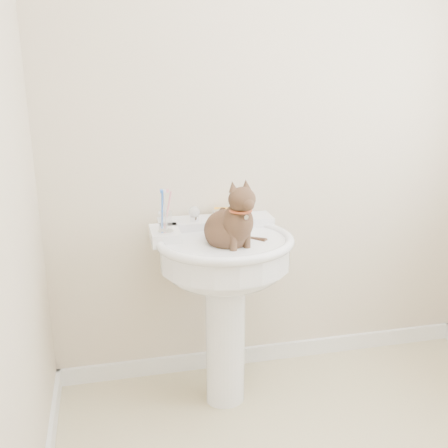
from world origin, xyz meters
TOP-DOWN VIEW (x-y plane):
  - wall_back at (0.00, 1.10)m, footprint 2.20×0.00m
  - baseboard_back at (0.00, 1.09)m, footprint 2.20×0.02m
  - pedestal_sink at (-0.31, 0.81)m, footprint 0.62×0.61m
  - faucet at (-0.31, 0.96)m, footprint 0.28×0.12m
  - soap_bar at (-0.26, 1.05)m, footprint 0.10×0.08m
  - toothbrush_cup at (-0.56, 0.84)m, footprint 0.07×0.07m
  - cat at (-0.30, 0.74)m, footprint 0.22×0.28m

SIDE VIEW (x-z plane):
  - baseboard_back at x=0.00m, z-range 0.00..0.09m
  - pedestal_sink at x=-0.31m, z-range 0.24..1.09m
  - soap_bar at x=-0.26m, z-range 0.85..0.88m
  - cat at x=-0.30m, z-range 0.69..1.10m
  - faucet at x=-0.31m, z-range 0.82..0.96m
  - toothbrush_cup at x=-0.56m, z-range 0.81..0.99m
  - wall_back at x=0.00m, z-range 0.00..2.50m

